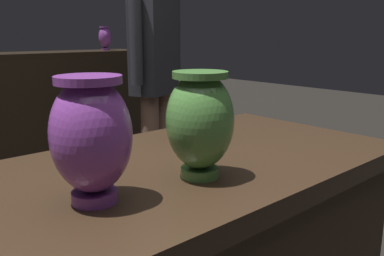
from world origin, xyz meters
TOP-DOWN VIEW (x-y plane):
  - vase_centerpiece at (-0.06, -0.12)m, footprint 0.15×0.15m
  - vase_tall_behind at (0.17, 0.16)m, footprint 0.11×0.11m
  - vase_left_accent at (-0.30, -0.09)m, footprint 0.15×0.15m
  - shelf_vase_far_right at (1.04, 2.20)m, footprint 0.10×0.10m
  - visitor_near_right at (0.82, 1.24)m, footprint 0.44×0.29m

SIDE VIEW (x-z plane):
  - vase_tall_behind at x=0.17m, z-range 0.81..0.99m
  - visitor_near_right at x=0.82m, z-range 0.13..1.67m
  - vase_centerpiece at x=-0.06m, z-range 0.81..1.05m
  - vase_left_accent at x=-0.30m, z-range 0.81..1.06m
  - shelf_vase_far_right at x=1.04m, z-range 1.00..1.18m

